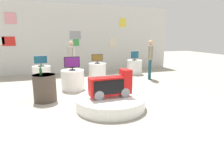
{
  "coord_description": "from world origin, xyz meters",
  "views": [
    {
      "loc": [
        -1.55,
        -5.17,
        1.86
      ],
      "look_at": [
        0.08,
        -0.32,
        0.67
      ],
      "focal_mm": 31.46,
      "sensor_mm": 36.0,
      "label": 1
    }
  ],
  "objects": [
    {
      "name": "ground_plane",
      "position": [
        0.0,
        0.0,
        0.0
      ],
      "size": [
        30.0,
        30.0,
        0.0
      ],
      "primitive_type": "plane",
      "color": "#A8A091"
    },
    {
      "name": "tv_on_left_rear",
      "position": [
        2.5,
        3.48,
        0.92
      ],
      "size": [
        0.53,
        0.22,
        0.44
      ],
      "color": "black",
      "rests_on": "display_pedestal_left_rear"
    },
    {
      "name": "tv_on_right_rear",
      "position": [
        -0.73,
        1.58,
        0.94
      ],
      "size": [
        0.53,
        0.22,
        0.46
      ],
      "color": "black",
      "rests_on": "display_pedestal_right_rear"
    },
    {
      "name": "display_pedestal_center_rear",
      "position": [
        -1.76,
        2.87,
        0.35
      ],
      "size": [
        0.7,
        0.7,
        0.69
      ],
      "primitive_type": "cylinder",
      "color": "white",
      "rests_on": "ground"
    },
    {
      "name": "tv_on_center_rear",
      "position": [
        -1.76,
        2.87,
        0.91
      ],
      "size": [
        0.52,
        0.24,
        0.41
      ],
      "color": "black",
      "rests_on": "display_pedestal_center_rear"
    },
    {
      "name": "shopper_browsing_rear",
      "position": [
        2.65,
        2.23,
        0.97
      ],
      "size": [
        0.35,
        0.51,
        1.66
      ],
      "color": "#194751",
      "rests_on": "ground"
    },
    {
      "name": "display_pedestal_left_rear",
      "position": [
        2.51,
        3.49,
        0.35
      ],
      "size": [
        0.73,
        0.73,
        0.69
      ],
      "primitive_type": "cylinder",
      "color": "white",
      "rests_on": "ground"
    },
    {
      "name": "bottle_on_side_table",
      "position": [
        -1.73,
        0.54,
        0.88
      ],
      "size": [
        0.07,
        0.07,
        0.25
      ],
      "color": "#195926",
      "rests_on": "side_table_round"
    },
    {
      "name": "novelty_firetruck_tv",
      "position": [
        -0.02,
        -0.56,
        0.59
      ],
      "size": [
        1.11,
        0.4,
        0.7
      ],
      "color": "gray",
      "rests_on": "main_display_pedestal"
    },
    {
      "name": "back_wall_display",
      "position": [
        -0.01,
        4.99,
        1.68
      ],
      "size": [
        10.2,
        0.13,
        3.36
      ],
      "color": "silver",
      "rests_on": "ground"
    },
    {
      "name": "display_pedestal_right_rear",
      "position": [
        -0.73,
        1.58,
        0.35
      ],
      "size": [
        0.79,
        0.79,
        0.69
      ],
      "primitive_type": "cylinder",
      "color": "white",
      "rests_on": "ground"
    },
    {
      "name": "main_display_pedestal",
      "position": [
        -0.04,
        -0.55,
        0.15
      ],
      "size": [
        1.81,
        1.81,
        0.3
      ],
      "primitive_type": "cylinder",
      "color": "white",
      "rests_on": "ground"
    },
    {
      "name": "display_pedestal_far_right",
      "position": [
        0.5,
        2.94,
        0.35
      ],
      "size": [
        0.74,
        0.74,
        0.69
      ],
      "primitive_type": "cylinder",
      "color": "white",
      "rests_on": "ground"
    },
    {
      "name": "side_table_round",
      "position": [
        -1.65,
        0.59,
        0.4
      ],
      "size": [
        0.66,
        0.66,
        0.78
      ],
      "color": "#4C4238",
      "rests_on": "ground"
    },
    {
      "name": "tv_on_far_right",
      "position": [
        0.5,
        2.93,
        0.9
      ],
      "size": [
        0.48,
        0.22,
        0.39
      ],
      "color": "black",
      "rests_on": "display_pedestal_far_right"
    },
    {
      "name": "shopper_browsing_near_truck",
      "position": [
        -0.57,
        2.93,
        0.96
      ],
      "size": [
        0.3,
        0.54,
        1.64
      ],
      "color": "#38332D",
      "rests_on": "ground"
    }
  ]
}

